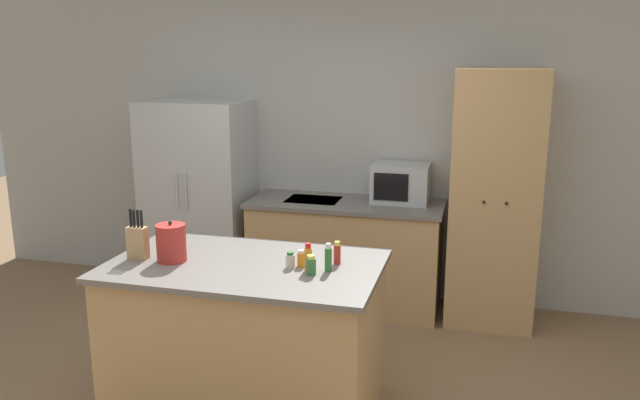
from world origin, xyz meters
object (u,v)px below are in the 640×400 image
Objects in this scene: kettle at (171,243)px; fire_extinguisher at (135,267)px; pantry_cabinet at (494,199)px; spice_bottle_green_herb at (308,258)px; spice_bottle_tall_dark at (328,258)px; knife_block at (138,241)px; refrigerator at (200,199)px; spice_bottle_short_red at (337,253)px; spice_bottle_pale_salt at (301,259)px; spice_bottle_orange_cap at (311,266)px; microwave at (401,183)px; spice_bottle_amber_oil at (290,260)px.

kettle is 2.32m from fire_extinguisher.
pantry_cabinet reaches higher than spice_bottle_green_herb.
spice_bottle_tall_dark is at bearing -117.62° from pantry_cabinet.
fire_extinguisher is (-2.14, 1.67, -0.82)m from spice_bottle_green_herb.
pantry_cabinet is 2.73m from knife_block.
kettle is at bearing -52.18° from fire_extinguisher.
refrigerator is at bearing 133.01° from spice_bottle_tall_dark.
spice_bottle_short_red is 0.20m from spice_bottle_green_herb.
spice_bottle_pale_salt is at bearing -154.73° from spice_bottle_short_red.
spice_bottle_orange_cap reaches higher than fire_extinguisher.
spice_bottle_orange_cap is (1.52, -1.79, 0.12)m from refrigerator.
refrigerator is at bearing 130.32° from spice_bottle_orange_cap.
spice_bottle_pale_salt is at bearing -100.43° from microwave.
knife_block reaches higher than spice_bottle_tall_dark.
refrigerator is at bearing 135.68° from spice_bottle_short_red.
microwave is 1.87m from spice_bottle_green_herb.
pantry_cabinet is 0.76m from microwave.
spice_bottle_tall_dark is (1.60, -1.71, 0.14)m from refrigerator.
spice_bottle_green_herb is 0.40× the size of fire_extinguisher.
spice_bottle_orange_cap is at bearing -49.68° from refrigerator.
spice_bottle_orange_cap reaches higher than spice_bottle_amber_oil.
spice_bottle_short_red is 0.23m from spice_bottle_orange_cap.
knife_block is 1.06m from spice_bottle_orange_cap.
spice_bottle_pale_salt is at bearing -49.43° from refrigerator.
microwave is at bearing 55.65° from knife_block.
refrigerator reaches higher than fire_extinguisher.
refrigerator is 2.20m from spice_bottle_amber_oil.
refrigerator is 4.22× the size of fire_extinguisher.
refrigerator is 7.03× the size of kettle.
refrigerator is at bearing 110.71° from kettle.
spice_bottle_tall_dark is 1.76× the size of spice_bottle_amber_oil.
spice_bottle_orange_cap is at bearing -0.31° from knife_block.
spice_bottle_tall_dark is at bearing -36.16° from fire_extinguisher.
microwave is 4.11× the size of spice_bottle_orange_cap.
refrigerator is 2.20m from spice_bottle_pale_salt.
fire_extinguisher is at bearing 127.82° from kettle.
spice_bottle_tall_dark is 1.01× the size of spice_bottle_green_herb.
microwave is 2.30m from knife_block.
fire_extinguisher is (-1.32, 1.70, -0.85)m from kettle.
kettle reaches higher than spice_bottle_orange_cap.
knife_block is at bearing -124.35° from microwave.
spice_bottle_amber_oil is at bearing -51.16° from refrigerator.
spice_bottle_orange_cap is (0.09, -0.12, 0.01)m from spice_bottle_pale_salt.
knife_block reaches higher than fire_extinguisher.
spice_bottle_tall_dark is 0.93m from kettle.
spice_bottle_short_red is (-0.89, -1.60, -0.02)m from pantry_cabinet.
spice_bottle_green_herb is at bearing -13.08° from spice_bottle_amber_oil.
spice_bottle_orange_cap is (-0.08, -0.08, -0.02)m from spice_bottle_tall_dark.
fire_extinguisher is (-2.25, 1.65, -0.82)m from spice_bottle_tall_dark.
pantry_cabinet is 2.06m from spice_bottle_orange_cap.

